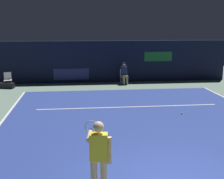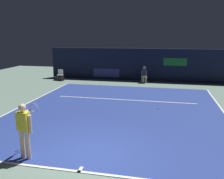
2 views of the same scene
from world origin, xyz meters
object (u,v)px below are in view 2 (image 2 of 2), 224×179
object	(u,v)px
line_judge_on_chair	(144,74)
tennis_player	(24,127)
courtside_chair_near	(60,74)
tennis_ball	(159,108)
equipment_bag	(59,79)

from	to	relation	value
line_judge_on_chair	tennis_player	bearing A→B (deg)	-100.97
tennis_player	courtside_chair_near	distance (m)	13.25
tennis_player	tennis_ball	distance (m)	7.12
courtside_chair_near	equipment_bag	world-z (taller)	courtside_chair_near
courtside_chair_near	tennis_ball	xyz separation A→B (m)	(8.20, -6.54, -0.46)
tennis_player	line_judge_on_chair	world-z (taller)	tennis_player
tennis_ball	courtside_chair_near	bearing A→B (deg)	141.42
tennis_player	equipment_bag	xyz separation A→B (m)	(-4.43, 12.26, -0.83)
tennis_player	line_judge_on_chair	distance (m)	13.01
tennis_player	tennis_ball	xyz separation A→B (m)	(3.79, 5.95, -0.94)
equipment_bag	courtside_chair_near	bearing A→B (deg)	98.01
line_judge_on_chair	equipment_bag	world-z (taller)	line_judge_on_chair
tennis_player	line_judge_on_chair	bearing A→B (deg)	79.03
courtside_chair_near	tennis_ball	bearing A→B (deg)	-38.58
courtside_chair_near	equipment_bag	bearing A→B (deg)	-98.11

